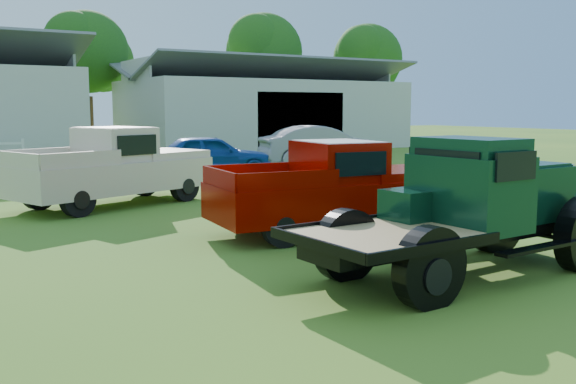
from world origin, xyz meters
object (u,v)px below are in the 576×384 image
red_pickup (334,187)px  misc_car_grey (321,146)px  white_pickup (112,167)px  vintage_flatbed (463,207)px  misc_car_blue (211,155)px

red_pickup → misc_car_grey: red_pickup is taller
white_pickup → misc_car_grey: white_pickup is taller
white_pickup → misc_car_grey: 12.47m
vintage_flatbed → misc_car_grey: vintage_flatbed is taller
red_pickup → white_pickup: size_ratio=0.96×
white_pickup → misc_car_blue: 7.41m
vintage_flatbed → misc_car_blue: (2.68, 14.74, -0.26)m
misc_car_blue → misc_car_grey: 5.67m
red_pickup → white_pickup: white_pickup is taller
misc_car_blue → vintage_flatbed: bearing=-177.6°
vintage_flatbed → misc_car_grey: 17.84m
vintage_flatbed → misc_car_blue: vintage_flatbed is taller
white_pickup → red_pickup: bearing=-84.8°
red_pickup → misc_car_grey: bearing=62.4°
misc_car_blue → red_pickup: bearing=-179.5°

